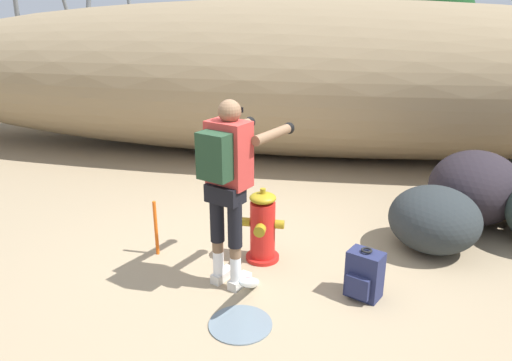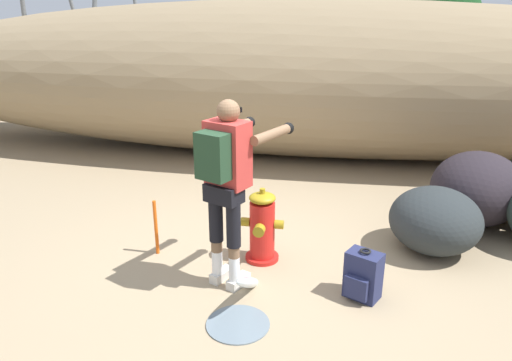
# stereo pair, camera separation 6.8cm
# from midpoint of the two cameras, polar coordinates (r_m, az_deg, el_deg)

# --- Properties ---
(ground_plane) EXTENTS (56.00, 56.00, 0.04)m
(ground_plane) POSITION_cam_midpoint_polar(r_m,az_deg,el_deg) (4.89, -0.57, -10.46)
(ground_plane) COLOR #998466
(dirt_embankment) EXTENTS (16.37, 3.20, 2.61)m
(dirt_embankment) POSITION_cam_midpoint_polar(r_m,az_deg,el_deg) (8.44, 5.16, 11.99)
(dirt_embankment) COLOR #897556
(dirt_embankment) RESTS_ON ground_plane
(fire_hydrant) EXTENTS (0.44, 0.39, 0.78)m
(fire_hydrant) POSITION_cam_midpoint_polar(r_m,az_deg,el_deg) (4.85, 1.14, -5.65)
(fire_hydrant) COLOR red
(fire_hydrant) RESTS_ON ground_plane
(hydrant_water_jet) EXTENTS (0.53, 1.23, 0.67)m
(hydrant_water_jet) POSITION_cam_midpoint_polar(r_m,az_deg,el_deg) (4.34, -0.63, -13.11)
(hydrant_water_jet) COLOR silver
(hydrant_water_jet) RESTS_ON ground_plane
(utility_worker) EXTENTS (0.75, 1.04, 1.74)m
(utility_worker) POSITION_cam_midpoint_polar(r_m,az_deg,el_deg) (4.16, -2.92, 1.03)
(utility_worker) COLOR beige
(utility_worker) RESTS_ON ground_plane
(spare_backpack) EXTENTS (0.36, 0.35, 0.47)m
(spare_backpack) POSITION_cam_midpoint_polar(r_m,az_deg,el_deg) (4.42, 13.10, -11.04)
(spare_backpack) COLOR #23284C
(spare_backpack) RESTS_ON ground_plane
(boulder_small) EXTENTS (1.44, 1.49, 0.88)m
(boulder_small) POSITION_cam_midpoint_polar(r_m,az_deg,el_deg) (6.25, 25.17, -0.87)
(boulder_small) COLOR #282127
(boulder_small) RESTS_ON ground_plane
(boulder_outlier) EXTENTS (0.99, 1.02, 0.69)m
(boulder_outlier) POSITION_cam_midpoint_polar(r_m,az_deg,el_deg) (5.40, 20.96, -4.45)
(boulder_outlier) COLOR #282D2F
(boulder_outlier) RESTS_ON ground_plane
(survey_stake) EXTENTS (0.04, 0.04, 0.60)m
(survey_stake) POSITION_cam_midpoint_polar(r_m,az_deg,el_deg) (5.09, -11.49, -5.53)
(survey_stake) COLOR #E55914
(survey_stake) RESTS_ON ground_plane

